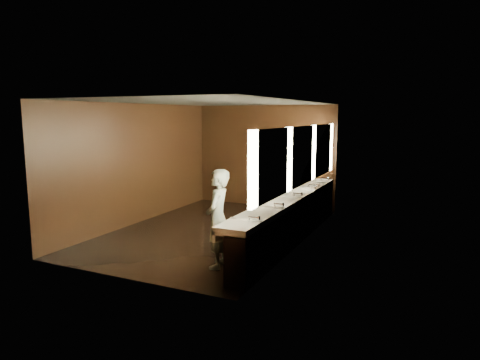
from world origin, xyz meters
name	(u,v)px	position (x,y,z in m)	size (l,w,h in m)	color
floor	(213,231)	(0.00, 0.00, 0.00)	(6.00, 6.00, 0.00)	black
ceiling	(212,102)	(0.00, 0.00, 2.80)	(4.00, 6.00, 0.02)	#2D2D2B
wall_back	(264,156)	(0.00, 3.00, 1.40)	(4.00, 0.02, 2.80)	black
wall_front	(118,190)	(0.00, -3.00, 1.40)	(4.00, 0.02, 2.80)	black
wall_left	(138,164)	(-2.00, 0.00, 1.40)	(0.02, 6.00, 2.80)	black
wall_right	(303,173)	(2.00, 0.00, 1.40)	(0.02, 6.00, 2.80)	black
sink_counter	(292,217)	(1.79, 0.00, 0.50)	(0.55, 5.40, 1.01)	black
mirror_band	(302,156)	(1.98, 0.00, 1.75)	(0.06, 5.03, 1.15)	#FBF0C2
person	(218,219)	(1.13, -1.91, 0.83)	(0.60, 0.40, 1.66)	#8AC5CE
trash_bin	(250,250)	(1.58, -1.59, 0.26)	(0.33, 0.33, 0.52)	black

